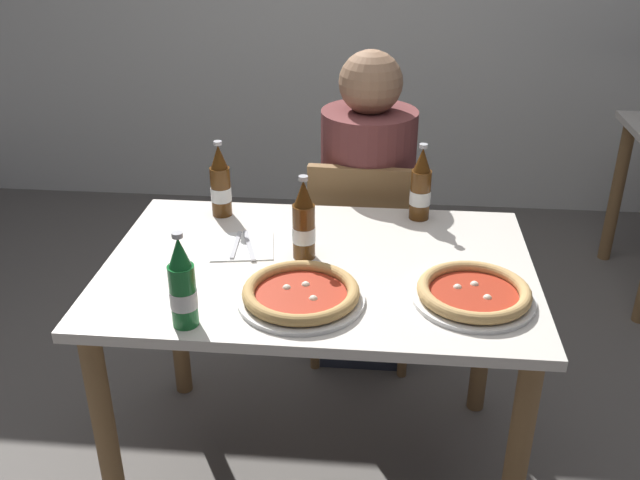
{
  "coord_description": "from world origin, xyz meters",
  "views": [
    {
      "loc": [
        0.17,
        -1.74,
        1.71
      ],
      "look_at": [
        0.0,
        0.05,
        0.8
      ],
      "focal_mm": 39.82,
      "sensor_mm": 36.0,
      "label": 1
    }
  ],
  "objects_px": {
    "pizza_marinara_far": "(301,294)",
    "napkin_with_cutlery": "(243,246)",
    "beer_bottle_left": "(421,188)",
    "beer_bottle_right": "(220,184)",
    "dining_table_main": "(318,299)",
    "diner_seated": "(366,220)",
    "beer_bottle_center": "(304,224)",
    "beer_bottle_extra": "(182,287)",
    "chair_behind_table": "(364,250)",
    "pizza_margherita_near": "(474,293)"
  },
  "relations": [
    {
      "from": "pizza_margherita_near",
      "to": "beer_bottle_extra",
      "type": "height_order",
      "value": "beer_bottle_extra"
    },
    {
      "from": "diner_seated",
      "to": "beer_bottle_extra",
      "type": "distance_m",
      "value": 1.1
    },
    {
      "from": "dining_table_main",
      "to": "pizza_margherita_near",
      "type": "height_order",
      "value": "pizza_margherita_near"
    },
    {
      "from": "beer_bottle_center",
      "to": "beer_bottle_extra",
      "type": "bearing_deg",
      "value": -123.52
    },
    {
      "from": "diner_seated",
      "to": "beer_bottle_right",
      "type": "xyz_separation_m",
      "value": [
        -0.46,
        -0.36,
        0.27
      ]
    },
    {
      "from": "pizza_marinara_far",
      "to": "beer_bottle_left",
      "type": "bearing_deg",
      "value": 59.53
    },
    {
      "from": "chair_behind_table",
      "to": "beer_bottle_right",
      "type": "height_order",
      "value": "beer_bottle_right"
    },
    {
      "from": "diner_seated",
      "to": "napkin_with_cutlery",
      "type": "bearing_deg",
      "value": -121.01
    },
    {
      "from": "beer_bottle_center",
      "to": "napkin_with_cutlery",
      "type": "bearing_deg",
      "value": 167.01
    },
    {
      "from": "chair_behind_table",
      "to": "beer_bottle_left",
      "type": "xyz_separation_m",
      "value": [
        0.18,
        -0.28,
        0.37
      ]
    },
    {
      "from": "beer_bottle_left",
      "to": "chair_behind_table",
      "type": "bearing_deg",
      "value": 122.86
    },
    {
      "from": "pizza_margherita_near",
      "to": "pizza_marinara_far",
      "type": "xyz_separation_m",
      "value": [
        -0.44,
        -0.04,
        -0.0
      ]
    },
    {
      "from": "beer_bottle_left",
      "to": "beer_bottle_right",
      "type": "height_order",
      "value": "same"
    },
    {
      "from": "chair_behind_table",
      "to": "beer_bottle_right",
      "type": "distance_m",
      "value": 0.66
    },
    {
      "from": "beer_bottle_center",
      "to": "beer_bottle_extra",
      "type": "relative_size",
      "value": 1.0
    },
    {
      "from": "beer_bottle_left",
      "to": "napkin_with_cutlery",
      "type": "distance_m",
      "value": 0.59
    },
    {
      "from": "diner_seated",
      "to": "beer_bottle_center",
      "type": "relative_size",
      "value": 4.89
    },
    {
      "from": "chair_behind_table",
      "to": "pizza_marinara_far",
      "type": "bearing_deg",
      "value": 84.01
    },
    {
      "from": "pizza_marinara_far",
      "to": "napkin_with_cutlery",
      "type": "bearing_deg",
      "value": 126.02
    },
    {
      "from": "beer_bottle_center",
      "to": "beer_bottle_extra",
      "type": "xyz_separation_m",
      "value": [
        -0.25,
        -0.37,
        0.0
      ]
    },
    {
      "from": "beer_bottle_left",
      "to": "beer_bottle_right",
      "type": "relative_size",
      "value": 1.0
    },
    {
      "from": "dining_table_main",
      "to": "napkin_with_cutlery",
      "type": "bearing_deg",
      "value": 160.3
    },
    {
      "from": "diner_seated",
      "to": "beer_bottle_extra",
      "type": "relative_size",
      "value": 4.89
    },
    {
      "from": "pizza_marinara_far",
      "to": "beer_bottle_left",
      "type": "height_order",
      "value": "beer_bottle_left"
    },
    {
      "from": "pizza_marinara_far",
      "to": "napkin_with_cutlery",
      "type": "distance_m",
      "value": 0.35
    },
    {
      "from": "chair_behind_table",
      "to": "beer_bottle_center",
      "type": "relative_size",
      "value": 3.44
    },
    {
      "from": "chair_behind_table",
      "to": "napkin_with_cutlery",
      "type": "xyz_separation_m",
      "value": [
        -0.34,
        -0.53,
        0.27
      ]
    },
    {
      "from": "pizza_margherita_near",
      "to": "chair_behind_table",
      "type": "bearing_deg",
      "value": 111.49
    },
    {
      "from": "pizza_margherita_near",
      "to": "pizza_marinara_far",
      "type": "bearing_deg",
      "value": -174.18
    },
    {
      "from": "beer_bottle_center",
      "to": "beer_bottle_right",
      "type": "relative_size",
      "value": 1.0
    },
    {
      "from": "dining_table_main",
      "to": "napkin_with_cutlery",
      "type": "xyz_separation_m",
      "value": [
        -0.23,
        0.08,
        0.12
      ]
    },
    {
      "from": "beer_bottle_left",
      "to": "beer_bottle_center",
      "type": "relative_size",
      "value": 1.0
    },
    {
      "from": "beer_bottle_left",
      "to": "diner_seated",
      "type": "bearing_deg",
      "value": 118.04
    },
    {
      "from": "pizza_margherita_near",
      "to": "beer_bottle_center",
      "type": "bearing_deg",
      "value": 156.87
    },
    {
      "from": "diner_seated",
      "to": "beer_bottle_extra",
      "type": "bearing_deg",
      "value": -112.3
    },
    {
      "from": "beer_bottle_left",
      "to": "beer_bottle_center",
      "type": "height_order",
      "value": "same"
    },
    {
      "from": "pizza_margherita_near",
      "to": "pizza_marinara_far",
      "type": "height_order",
      "value": "same"
    },
    {
      "from": "chair_behind_table",
      "to": "beer_bottle_extra",
      "type": "distance_m",
      "value": 1.09
    },
    {
      "from": "diner_seated",
      "to": "pizza_marinara_far",
      "type": "bearing_deg",
      "value": -99.32
    },
    {
      "from": "diner_seated",
      "to": "beer_bottle_right",
      "type": "bearing_deg",
      "value": -141.83
    },
    {
      "from": "pizza_margherita_near",
      "to": "beer_bottle_left",
      "type": "relative_size",
      "value": 1.28
    },
    {
      "from": "pizza_marinara_far",
      "to": "chair_behind_table",
      "type": "bearing_deg",
      "value": 80.42
    },
    {
      "from": "chair_behind_table",
      "to": "napkin_with_cutlery",
      "type": "relative_size",
      "value": 4.13
    },
    {
      "from": "dining_table_main",
      "to": "diner_seated",
      "type": "distance_m",
      "value": 0.67
    },
    {
      "from": "pizza_marinara_far",
      "to": "beer_bottle_center",
      "type": "distance_m",
      "value": 0.25
    },
    {
      "from": "pizza_margherita_near",
      "to": "beer_bottle_center",
      "type": "xyz_separation_m",
      "value": [
        -0.46,
        0.2,
        0.08
      ]
    },
    {
      "from": "dining_table_main",
      "to": "chair_behind_table",
      "type": "bearing_deg",
      "value": 79.63
    },
    {
      "from": "beer_bottle_left",
      "to": "beer_bottle_extra",
      "type": "height_order",
      "value": "same"
    },
    {
      "from": "pizza_marinara_far",
      "to": "beer_bottle_center",
      "type": "bearing_deg",
      "value": 94.67
    },
    {
      "from": "pizza_margherita_near",
      "to": "beer_bottle_right",
      "type": "distance_m",
      "value": 0.88
    }
  ]
}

